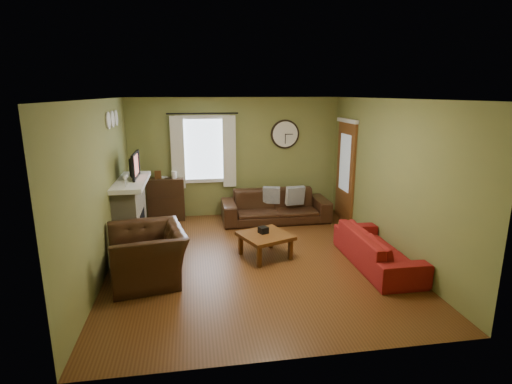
{
  "coord_description": "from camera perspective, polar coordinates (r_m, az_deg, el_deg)",
  "views": [
    {
      "loc": [
        -0.95,
        -6.09,
        2.69
      ],
      "look_at": [
        0.1,
        0.4,
        1.05
      ],
      "focal_mm": 28.0,
      "sensor_mm": 36.0,
      "label": 1
    }
  ],
  "objects": [
    {
      "name": "fireplace",
      "position": [
        7.64,
        -17.48,
        -2.93
      ],
      "size": [
        0.4,
        1.4,
        1.1
      ],
      "primitive_type": "cube",
      "color": "gray",
      "rests_on": "floor"
    },
    {
      "name": "bookshelf",
      "position": [
        8.82,
        -12.7,
        -1.02
      ],
      "size": [
        0.77,
        0.33,
        0.92
      ],
      "primitive_type": null,
      "color": "black",
      "rests_on": "floor"
    },
    {
      "name": "wall_back",
      "position": [
        8.86,
        -2.92,
        4.94
      ],
      "size": [
        4.6,
        0.0,
        2.6
      ],
      "primitive_type": "cube",
      "color": "olive",
      "rests_on": "ground"
    },
    {
      "name": "wall_right",
      "position": [
        7.04,
        18.51,
        1.89
      ],
      "size": [
        0.0,
        5.2,
        2.6
      ],
      "primitive_type": "cube",
      "color": "olive",
      "rests_on": "ground"
    },
    {
      "name": "tv",
      "position": [
        7.59,
        -17.39,
        3.22
      ],
      "size": [
        0.08,
        0.6,
        0.35
      ],
      "primitive_type": "imported",
      "rotation": [
        0.0,
        0.0,
        1.57
      ],
      "color": "black",
      "rests_on": "mantel"
    },
    {
      "name": "wall_clock",
      "position": [
        8.93,
        4.18,
        8.23
      ],
      "size": [
        0.64,
        0.06,
        0.64
      ],
      "primitive_type": null,
      "color": "white",
      "rests_on": "wall_back"
    },
    {
      "name": "sofa_brown",
      "position": [
        8.56,
        2.79,
        -2.02
      ],
      "size": [
        2.27,
        0.89,
        0.66
      ],
      "primitive_type": "imported",
      "color": "black",
      "rests_on": "floor"
    },
    {
      "name": "wine_glass_b",
      "position": [
        7.04,
        -17.98,
        1.67
      ],
      "size": [
        0.06,
        0.06,
        0.18
      ],
      "primitive_type": null,
      "color": "white",
      "rests_on": "mantel"
    },
    {
      "name": "medallion_mid",
      "position": [
        7.38,
        -19.85,
        9.77
      ],
      "size": [
        0.28,
        0.28,
        0.03
      ],
      "primitive_type": "cylinder",
      "color": "white",
      "rests_on": "wall_left"
    },
    {
      "name": "curtain_right",
      "position": [
        8.7,
        -3.83,
        5.77
      ],
      "size": [
        0.28,
        0.04,
        1.55
      ],
      "primitive_type": "cube",
      "color": "silver",
      "rests_on": "wall_back"
    },
    {
      "name": "tv_screen",
      "position": [
        7.57,
        -16.82,
        3.67
      ],
      "size": [
        0.02,
        0.62,
        0.36
      ],
      "primitive_type": "cube",
      "color": "#994C3F",
      "rests_on": "mantel"
    },
    {
      "name": "curtain_left",
      "position": [
        8.67,
        -11.12,
        5.51
      ],
      "size": [
        0.28,
        0.04,
        1.55
      ],
      "primitive_type": "cube",
      "color": "silver",
      "rests_on": "wall_back"
    },
    {
      "name": "wall_left",
      "position": [
        6.39,
        -21.13,
        0.49
      ],
      "size": [
        0.0,
        5.2,
        2.6
      ],
      "primitive_type": "cube",
      "color": "olive",
      "rests_on": "ground"
    },
    {
      "name": "ceiling",
      "position": [
        6.17,
        -0.33,
        13.17
      ],
      "size": [
        4.6,
        5.2,
        0.0
      ],
      "primitive_type": "cube",
      "color": "white",
      "rests_on": "ground"
    },
    {
      "name": "coffee_table",
      "position": [
        6.75,
        1.33,
        -7.64
      ],
      "size": [
        0.98,
        0.98,
        0.4
      ],
      "primitive_type": null,
      "rotation": [
        0.0,
        0.0,
        0.38
      ],
      "color": "#562F12",
      "rests_on": "floor"
    },
    {
      "name": "door",
      "position": [
        8.73,
        12.67,
        2.82
      ],
      "size": [
        0.05,
        0.9,
        2.1
      ],
      "primitive_type": "cube",
      "color": "brown",
      "rests_on": "floor"
    },
    {
      "name": "firebox",
      "position": [
        7.69,
        -15.94,
        -4.67
      ],
      "size": [
        0.04,
        0.6,
        0.55
      ],
      "primitive_type": "cube",
      "color": "black",
      "rests_on": "fireplace"
    },
    {
      "name": "wine_glass_a",
      "position": [
        6.88,
        -18.19,
        1.42
      ],
      "size": [
        0.07,
        0.07,
        0.19
      ],
      "primitive_type": null,
      "color": "white",
      "rests_on": "mantel"
    },
    {
      "name": "wall_front",
      "position": [
        3.88,
        5.66,
        -7.06
      ],
      "size": [
        4.6,
        0.0,
        2.6
      ],
      "primitive_type": "cube",
      "color": "olive",
      "rests_on": "ground"
    },
    {
      "name": "floor",
      "position": [
        6.73,
        -0.3,
        -9.57
      ],
      "size": [
        4.6,
        5.2,
        0.0
      ],
      "primitive_type": "cube",
      "color": "#583014",
      "rests_on": "ground"
    },
    {
      "name": "window_pane",
      "position": [
        8.76,
        -7.5,
        6.07
      ],
      "size": [
        1.0,
        0.02,
        1.3
      ],
      "primitive_type": null,
      "color": "silver",
      "rests_on": "wall_back"
    },
    {
      "name": "sofa_red",
      "position": [
        6.69,
        16.92,
        -7.73
      ],
      "size": [
        0.75,
        1.92,
        0.56
      ],
      "primitive_type": "imported",
      "rotation": [
        0.0,
        0.0,
        1.57
      ],
      "color": "maroon",
      "rests_on": "floor"
    },
    {
      "name": "armchair",
      "position": [
        6.12,
        -15.22,
        -8.62
      ],
      "size": [
        1.26,
        1.38,
        0.78
      ],
      "primitive_type": "imported",
      "rotation": [
        0.0,
        0.0,
        -1.37
      ],
      "color": "black",
      "rests_on": "floor"
    },
    {
      "name": "tissue_box",
      "position": [
        6.72,
        1.05,
        -5.92
      ],
      "size": [
        0.18,
        0.18,
        0.11
      ],
      "primitive_type": "cube",
      "rotation": [
        0.0,
        0.0,
        0.4
      ],
      "color": "black",
      "rests_on": "coffee_table"
    },
    {
      "name": "book",
      "position": [
        8.79,
        -13.58,
        2.25
      ],
      "size": [
        0.23,
        0.25,
        0.02
      ],
      "primitive_type": "imported",
      "rotation": [
        0.0,
        0.0,
        0.44
      ],
      "color": "#562F12",
      "rests_on": "bookshelf"
    },
    {
      "name": "medallion_left",
      "position": [
        7.04,
        -20.36,
        9.56
      ],
      "size": [
        0.28,
        0.28,
        0.03
      ],
      "primitive_type": "cylinder",
      "color": "white",
      "rests_on": "wall_left"
    },
    {
      "name": "curtain_rod",
      "position": [
        8.59,
        -7.65,
        11.07
      ],
      "size": [
        0.03,
        0.03,
        1.5
      ],
      "primitive_type": "cylinder",
      "color": "black",
      "rests_on": "wall_back"
    },
    {
      "name": "mantel",
      "position": [
        7.49,
        -17.58,
        1.4
      ],
      "size": [
        0.58,
        1.6,
        0.08
      ],
      "primitive_type": "cube",
      "color": "white",
      "rests_on": "fireplace"
    },
    {
      "name": "medallion_right",
      "position": [
        7.72,
        -19.39,
        9.96
      ],
      "size": [
        0.28,
        0.28,
        0.03
      ],
      "primitive_type": "cylinder",
      "color": "white",
      "rests_on": "wall_left"
    },
    {
      "name": "pillow_right",
      "position": [
        8.59,
        2.22,
        -0.45
      ],
      "size": [
        0.38,
        0.2,
        0.37
      ],
      "primitive_type": "cube",
      "rotation": [
        0.0,
        0.0,
        -0.27
      ],
      "color": "gray",
      "rests_on": "sofa_brown"
    },
    {
      "name": "pillow_left",
      "position": [
        8.58,
        5.6,
        -0.51
      ],
      "size": [
        0.41,
        0.18,
        0.4
      ],
      "primitive_type": "cube",
      "rotation": [
        0.0,
        0.0,
        0.16
      ],
      "color": "gray",
      "rests_on": "sofa_brown"
    }
  ]
}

